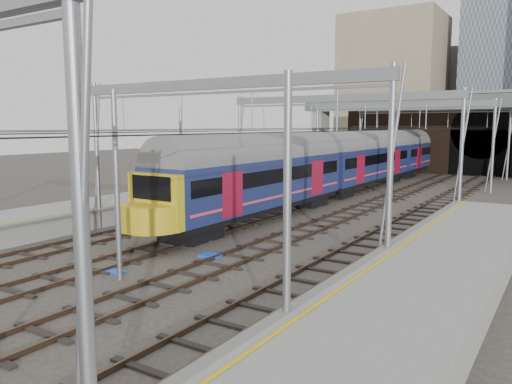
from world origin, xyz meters
The scene contains 11 objects.
ground centered at (0.00, 0.00, 0.00)m, with size 160.00×160.00×0.00m, color #38332D.
platform_right centered at (10.18, -1.50, 0.55)m, with size 4.32×47.00×1.12m.
tracks centered at (0.00, 15.00, 0.02)m, with size 14.40×80.00×0.22m.
overhead_line centered at (0.00, 21.49, 6.57)m, with size 16.80×80.00×8.00m.
retaining_wall centered at (1.40, 51.93, 4.33)m, with size 28.00×2.75×9.00m.
overbridge centered at (0.00, 46.00, 7.27)m, with size 28.00×3.00×9.25m.
city_skyline centered at (2.73, 70.48, 17.09)m, with size 37.50×27.50×60.00m.
train_main centered at (-2.00, 41.83, 2.68)m, with size 3.12×72.03×5.26m.
train_second centered at (-6.00, 30.36, 2.49)m, with size 2.80×32.41×4.82m.
equip_cover_b centered at (-0.78, 2.50, 0.04)m, with size 0.75×0.53×0.09m, color blue.
equip_cover_c centered at (0.87, 6.43, 0.06)m, with size 0.98×0.69×0.11m, color blue.
Camera 1 is at (13.98, -10.49, 5.71)m, focal length 35.00 mm.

